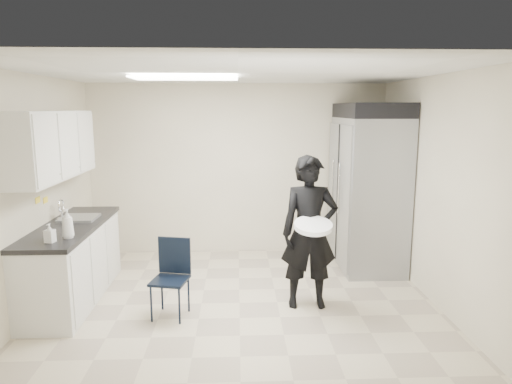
{
  "coord_description": "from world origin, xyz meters",
  "views": [
    {
      "loc": [
        -0.02,
        -4.99,
        2.23
      ],
      "look_at": [
        0.2,
        0.2,
        1.27
      ],
      "focal_mm": 32.0,
      "sensor_mm": 36.0,
      "label": 1
    }
  ],
  "objects_px": {
    "folding_chair": "(170,281)",
    "man_tuxedo": "(309,233)",
    "commercial_fridge": "(368,193)",
    "lower_counter": "(73,264)"
  },
  "relations": [
    {
      "from": "folding_chair",
      "to": "man_tuxedo",
      "type": "height_order",
      "value": "man_tuxedo"
    },
    {
      "from": "commercial_fridge",
      "to": "folding_chair",
      "type": "height_order",
      "value": "commercial_fridge"
    },
    {
      "from": "commercial_fridge",
      "to": "man_tuxedo",
      "type": "bearing_deg",
      "value": -127.37
    },
    {
      "from": "lower_counter",
      "to": "folding_chair",
      "type": "bearing_deg",
      "value": -23.37
    },
    {
      "from": "commercial_fridge",
      "to": "man_tuxedo",
      "type": "xyz_separation_m",
      "value": [
        -1.04,
        -1.37,
        -0.19
      ]
    },
    {
      "from": "commercial_fridge",
      "to": "folding_chair",
      "type": "distance_m",
      "value": 3.1
    },
    {
      "from": "lower_counter",
      "to": "commercial_fridge",
      "type": "relative_size",
      "value": 0.9
    },
    {
      "from": "lower_counter",
      "to": "folding_chair",
      "type": "relative_size",
      "value": 2.32
    },
    {
      "from": "commercial_fridge",
      "to": "folding_chair",
      "type": "bearing_deg",
      "value": -148.25
    },
    {
      "from": "folding_chair",
      "to": "man_tuxedo",
      "type": "relative_size",
      "value": 0.48
    }
  ]
}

